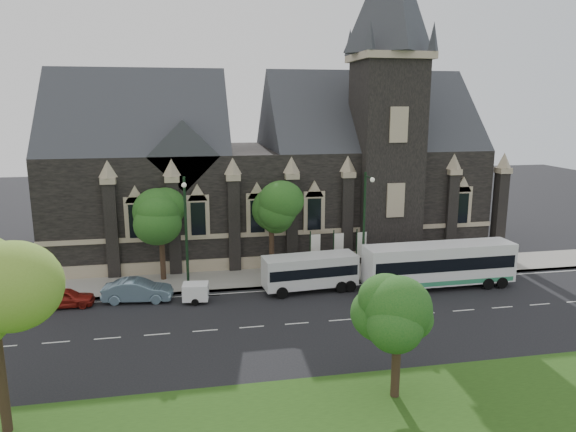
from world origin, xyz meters
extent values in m
plane|color=black|center=(0.00, 0.00, 0.00)|extent=(160.00, 160.00, 0.00)
cube|color=#9A948C|center=(0.00, 9.50, 0.07)|extent=(80.00, 5.00, 0.15)
cube|color=black|center=(4.00, 19.50, 5.00)|extent=(40.00, 15.00, 10.00)
cube|color=#2D2E34|center=(-8.00, 19.50, 10.00)|extent=(16.00, 15.00, 15.00)
cube|color=#2D2E34|center=(14.00, 19.50, 10.00)|extent=(20.00, 15.00, 15.00)
cube|color=#2D2E34|center=(-4.00, 15.00, 10.00)|extent=(6.00, 6.00, 6.00)
cube|color=black|center=(14.00, 13.50, 9.00)|extent=(5.50, 5.50, 18.00)
cube|color=tan|center=(14.00, 13.50, 18.20)|extent=(6.20, 6.20, 0.60)
cube|color=tan|center=(4.00, 11.96, 3.20)|extent=(40.00, 0.22, 0.40)
cube|color=tan|center=(4.00, 11.96, 0.60)|extent=(40.00, 0.25, 1.20)
cube|color=black|center=(2.00, 11.82, 4.80)|extent=(1.20, 0.12, 2.80)
cylinder|color=black|center=(-12.00, -9.00, 2.20)|extent=(0.44, 0.44, 4.40)
sphere|color=olive|center=(-11.22, -8.22, 7.00)|extent=(3.12, 3.12, 3.12)
cylinder|color=black|center=(6.00, -9.50, 1.54)|extent=(0.44, 0.44, 3.08)
sphere|color=#19521A|center=(6.00, -9.50, 4.48)|extent=(3.20, 3.20, 3.20)
sphere|color=#19521A|center=(6.60, -8.90, 5.08)|extent=(2.40, 2.40, 2.40)
cylinder|color=black|center=(3.00, 10.50, 1.98)|extent=(0.44, 0.44, 3.96)
sphere|color=#19521A|center=(3.00, 10.50, 5.64)|extent=(3.84, 3.84, 3.84)
sphere|color=#19521A|center=(3.72, 11.22, 6.36)|extent=(2.88, 2.88, 2.88)
cylinder|color=black|center=(-6.00, 10.50, 1.98)|extent=(0.44, 0.44, 3.96)
sphere|color=#19521A|center=(-6.00, 10.50, 5.57)|extent=(3.68, 3.68, 3.68)
sphere|color=#19521A|center=(-5.31, 11.19, 6.26)|extent=(2.76, 2.76, 2.76)
cylinder|color=black|center=(10.00, 7.30, 4.50)|extent=(0.20, 0.20, 9.00)
cylinder|color=black|center=(10.00, 6.50, 8.70)|extent=(0.10, 1.60, 0.10)
sphere|color=silver|center=(10.00, 5.70, 8.60)|extent=(0.36, 0.36, 0.36)
cylinder|color=black|center=(-4.00, 7.30, 4.50)|extent=(0.20, 0.20, 9.00)
cylinder|color=black|center=(-4.00, 6.50, 8.70)|extent=(0.10, 1.60, 0.10)
sphere|color=silver|center=(-4.00, 5.70, 8.60)|extent=(0.36, 0.36, 0.36)
cylinder|color=black|center=(6.00, 9.00, 2.00)|extent=(0.10, 0.10, 4.00)
cube|color=white|center=(6.45, 9.00, 2.60)|extent=(0.80, 0.04, 2.20)
cylinder|color=black|center=(8.00, 9.00, 2.00)|extent=(0.10, 0.10, 4.00)
cube|color=white|center=(8.45, 9.00, 2.60)|extent=(0.80, 0.04, 2.20)
cylinder|color=black|center=(10.00, 9.00, 2.00)|extent=(0.10, 0.10, 4.00)
cube|color=white|center=(10.45, 9.00, 2.60)|extent=(0.80, 0.04, 2.20)
cube|color=white|center=(15.41, 4.80, 1.98)|extent=(12.05, 2.71, 3.05)
cube|color=black|center=(15.41, 4.80, 2.17)|extent=(11.57, 2.75, 0.98)
cube|color=#2E8058|center=(15.41, 4.80, 0.75)|extent=(11.57, 2.74, 0.35)
cylinder|color=black|center=(11.23, 3.47, 0.45)|extent=(0.90, 0.30, 0.90)
cylinder|color=black|center=(11.19, 5.97, 0.45)|extent=(0.90, 0.30, 0.90)
cylinder|color=black|center=(19.04, 3.61, 0.45)|extent=(0.90, 0.30, 0.90)
cylinder|color=black|center=(18.99, 6.11, 0.45)|extent=(0.90, 0.30, 0.90)
cylinder|color=black|center=(20.24, 3.63, 0.45)|extent=(0.90, 0.30, 0.90)
cylinder|color=black|center=(20.20, 6.13, 0.45)|extent=(0.90, 0.30, 0.90)
cube|color=silver|center=(5.28, 5.99, 1.62)|extent=(7.43, 2.90, 2.35)
cube|color=black|center=(5.28, 5.99, 1.74)|extent=(7.14, 2.91, 0.78)
cylinder|color=black|center=(2.85, 4.64, 0.45)|extent=(0.92, 0.36, 0.90)
cylinder|color=black|center=(2.65, 6.91, 0.45)|extent=(0.92, 0.36, 0.90)
cylinder|color=black|center=(7.55, 5.05, 0.45)|extent=(0.92, 0.36, 0.90)
cylinder|color=black|center=(7.35, 7.32, 0.45)|extent=(0.92, 0.36, 0.90)
cylinder|color=black|center=(8.27, 5.11, 0.45)|extent=(0.92, 0.36, 0.90)
cylinder|color=black|center=(8.07, 7.38, 0.45)|extent=(0.92, 0.36, 0.90)
cube|color=white|center=(-3.48, 5.13, 0.82)|extent=(1.97, 1.56, 1.19)
cylinder|color=black|center=(-3.56, 4.45, 0.26)|extent=(0.53, 0.24, 0.51)
cylinder|color=black|center=(-3.41, 5.81, 0.26)|extent=(0.53, 0.24, 0.51)
cylinder|color=black|center=(-2.30, 5.00, 0.50)|extent=(1.10, 0.20, 0.08)
imported|color=gray|center=(-7.67, 6.17, 0.82)|extent=(5.14, 2.26, 1.64)
imported|color=maroon|center=(-12.66, 5.99, 0.68)|extent=(4.01, 1.65, 1.36)
camera|label=1|loc=(-3.66, -31.78, 14.24)|focal=32.76mm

